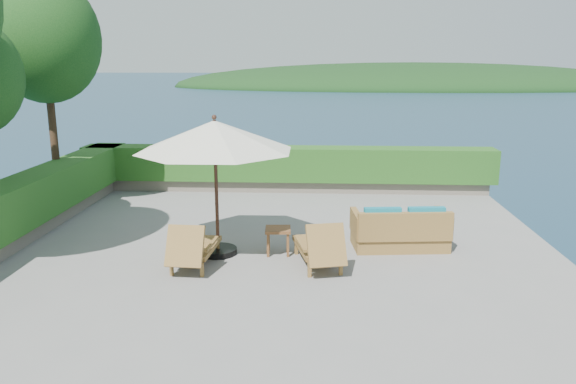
# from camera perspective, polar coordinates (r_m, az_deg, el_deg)

# --- Properties ---
(ground) EXTENTS (12.00, 12.00, 0.00)m
(ground) POSITION_cam_1_polar(r_m,az_deg,el_deg) (11.80, -1.68, -6.07)
(ground) COLOR gray
(ground) RESTS_ON ground
(foundation) EXTENTS (12.00, 12.00, 3.00)m
(foundation) POSITION_cam_1_polar(r_m,az_deg,el_deg) (12.40, -1.63, -12.85)
(foundation) COLOR #50493F
(foundation) RESTS_ON ocean
(ocean) EXTENTS (600.00, 600.00, 0.00)m
(ocean) POSITION_cam_1_polar(r_m,az_deg,el_deg) (13.10, -1.59, -18.55)
(ocean) COLOR #153043
(ocean) RESTS_ON ground
(offshore_island) EXTENTS (126.00, 57.60, 12.60)m
(offshore_island) POSITION_cam_1_polar(r_m,az_deg,el_deg) (153.15, 12.42, 10.40)
(offshore_island) COLOR black
(offshore_island) RESTS_ON ocean
(planter_wall_far) EXTENTS (12.00, 0.60, 0.36)m
(planter_wall_far) POSITION_cam_1_polar(r_m,az_deg,el_deg) (17.13, -0.11, 0.70)
(planter_wall_far) COLOR slate
(planter_wall_far) RESTS_ON ground
(planter_wall_left) EXTENTS (0.60, 12.00, 0.36)m
(planter_wall_left) POSITION_cam_1_polar(r_m,az_deg,el_deg) (13.42, -26.33, -4.29)
(planter_wall_left) COLOR slate
(planter_wall_left) RESTS_ON ground
(hedge_far) EXTENTS (12.40, 0.90, 1.00)m
(hedge_far) POSITION_cam_1_polar(r_m,az_deg,el_deg) (17.00, -0.11, 2.91)
(hedge_far) COLOR #1A4513
(hedge_far) RESTS_ON planter_wall_far
(hedge_left) EXTENTS (0.90, 12.40, 1.00)m
(hedge_left) POSITION_cam_1_polar(r_m,az_deg,el_deg) (13.25, -26.63, -1.52)
(hedge_left) COLOR #1A4513
(hedge_left) RESTS_ON planter_wall_left
(tree_far) EXTENTS (2.80, 2.80, 6.03)m
(tree_far) POSITION_cam_1_polar(r_m,az_deg,el_deg) (15.91, -23.51, 14.00)
(tree_far) COLOR #3F2818
(tree_far) RESTS_ON ground
(patio_umbrella) EXTENTS (4.22, 4.22, 2.87)m
(patio_umbrella) POSITION_cam_1_polar(r_m,az_deg,el_deg) (11.20, -7.45, 5.54)
(patio_umbrella) COLOR black
(patio_umbrella) RESTS_ON ground
(lounge_left) EXTENTS (0.82, 1.71, 0.96)m
(lounge_left) POSITION_cam_1_polar(r_m,az_deg,el_deg) (10.97, -9.60, -5.55)
(lounge_left) COLOR olive
(lounge_left) RESTS_ON ground
(lounge_right) EXTENTS (1.08, 1.83, 0.99)m
(lounge_right) POSITION_cam_1_polar(r_m,az_deg,el_deg) (10.84, 3.21, -5.55)
(lounge_right) COLOR olive
(lounge_right) RESTS_ON ground
(side_table) EXTENTS (0.55, 0.55, 0.55)m
(side_table) POSITION_cam_1_polar(r_m,az_deg,el_deg) (11.54, -1.02, -4.16)
(side_table) COLOR brown
(side_table) RESTS_ON ground
(wicker_loveseat) EXTENTS (2.08, 1.21, 0.97)m
(wicker_loveseat) POSITION_cam_1_polar(r_m,az_deg,el_deg) (12.12, 11.33, -3.93)
(wicker_loveseat) COLOR olive
(wicker_loveseat) RESTS_ON ground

